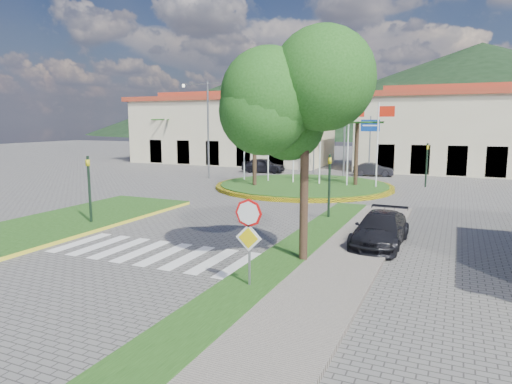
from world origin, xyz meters
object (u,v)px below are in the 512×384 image
at_px(white_van, 282,161).
at_px(car_side_right, 380,229).
at_px(car_dark_a, 263,165).
at_px(stop_sign, 249,229).
at_px(deciduous_tree, 305,107).
at_px(car_dark_b, 373,170).
at_px(roundabout_island, 304,185).

bearing_deg(white_van, car_side_right, -176.05).
bearing_deg(car_dark_a, stop_sign, -161.45).
xyz_separation_m(stop_sign, deciduous_tree, (0.60, 3.04, 3.38)).
height_order(car_dark_a, car_dark_b, car_dark_a).
distance_m(deciduous_tree, car_dark_a, 28.12).
height_order(stop_sign, white_van, stop_sign).
xyz_separation_m(stop_sign, car_dark_a, (-11.47, 28.04, -1.10)).
xyz_separation_m(roundabout_island, deciduous_tree, (5.50, -17.00, 5.00)).
bearing_deg(stop_sign, white_van, 109.19).
relative_size(stop_sign, white_van, 0.65).
xyz_separation_m(deciduous_tree, car_dark_b, (-2.18, 26.35, -4.60)).
distance_m(white_van, car_side_right, 31.91).
bearing_deg(car_dark_b, white_van, 54.01).
xyz_separation_m(stop_sign, car_dark_b, (-1.58, 29.39, -1.22)).
relative_size(car_dark_a, car_dark_b, 1.17).
bearing_deg(stop_sign, car_dark_a, 112.24).
distance_m(deciduous_tree, car_dark_b, 26.84).
height_order(roundabout_island, deciduous_tree, deciduous_tree).
bearing_deg(white_van, car_dark_a, 161.91).
relative_size(stop_sign, car_side_right, 0.61).
relative_size(white_van, car_dark_a, 1.01).
bearing_deg(stop_sign, car_dark_b, 93.08).
relative_size(roundabout_island, white_van, 3.10).
xyz_separation_m(deciduous_tree, car_side_right, (2.00, 3.39, -4.54)).
bearing_deg(deciduous_tree, car_dark_b, 94.74).
xyz_separation_m(white_van, car_dark_b, (10.52, -5.37, 0.00)).
distance_m(stop_sign, car_side_right, 7.03).
height_order(white_van, car_dark_b, car_dark_b).
relative_size(roundabout_island, deciduous_tree, 1.87).
relative_size(roundabout_island, car_side_right, 2.91).
distance_m(roundabout_island, stop_sign, 20.69).
distance_m(stop_sign, car_dark_b, 29.46).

